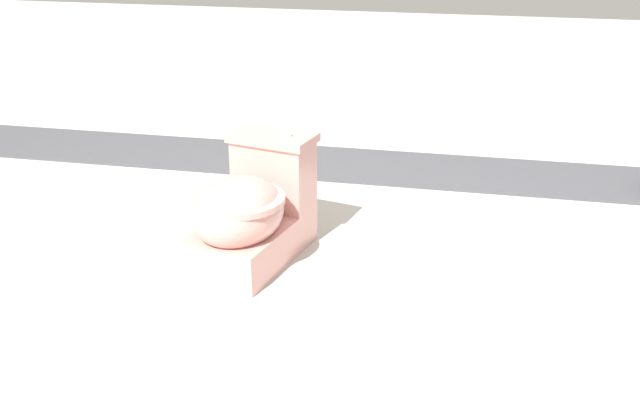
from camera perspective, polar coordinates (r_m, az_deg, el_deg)
name	(u,v)px	position (r m, az deg, el deg)	size (l,w,h in m)	color
ground_plane	(291,270)	(3.17, -2.21, -5.36)	(14.00, 14.00, 0.00)	beige
gravel_strip	(431,170)	(4.28, 8.48, 2.24)	(0.56, 8.00, 0.01)	#4C4C51
toilet	(250,212)	(3.18, -5.34, -0.92)	(0.70, 0.51, 0.52)	#E09E93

